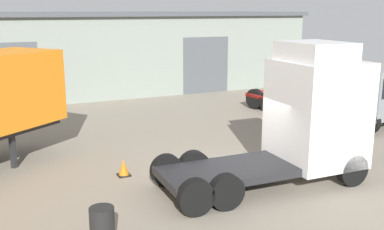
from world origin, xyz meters
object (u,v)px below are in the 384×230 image
at_px(traffic_cone, 124,168).
at_px(oil_drum, 102,226).
at_px(tractor_unit_white, 304,116).
at_px(flatbed_truck_grey, 348,96).

bearing_deg(traffic_cone, oil_drum, -112.66).
xyz_separation_m(tractor_unit_white, oil_drum, (-6.80, -1.42, -1.61)).
distance_m(tractor_unit_white, traffic_cone, 6.02).
bearing_deg(oil_drum, tractor_unit_white, 11.77).
distance_m(flatbed_truck_grey, traffic_cone, 11.93).
bearing_deg(flatbed_truck_grey, oil_drum, -78.91).
xyz_separation_m(flatbed_truck_grey, traffic_cone, (-11.66, -2.33, -1.07)).
bearing_deg(flatbed_truck_grey, traffic_cone, -93.06).
bearing_deg(traffic_cone, flatbed_truck_grey, 11.31).
xyz_separation_m(oil_drum, traffic_cone, (1.68, 4.02, -0.19)).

